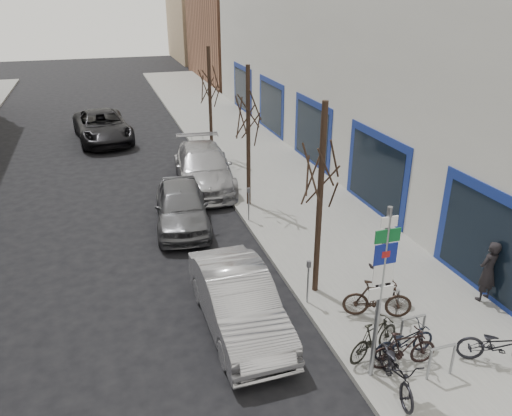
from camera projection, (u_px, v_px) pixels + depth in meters
ground at (268, 404)px, 10.42m from camera, size 120.00×120.00×0.00m
sidewalk_east at (293, 199)px, 20.36m from camera, size 5.00×70.00×0.15m
commercial_building at (470, 48)px, 27.05m from camera, size 20.00×32.00×10.00m
brick_building_far at (262, 34)px, 47.29m from camera, size 12.00×14.00×8.00m
tan_building_far at (228, 20)px, 60.31m from camera, size 13.00×12.00×9.00m
highway_sign_pole at (381, 286)px, 10.08m from camera, size 0.55×0.10×4.20m
bike_rack at (413, 328)px, 11.73m from camera, size 0.66×2.26×0.83m
tree_near at (322, 156)px, 12.53m from camera, size 1.80×1.80×5.50m
tree_mid at (248, 104)px, 18.21m from camera, size 1.80×1.80×5.50m
tree_far at (209, 76)px, 23.88m from camera, size 1.80×1.80×5.50m
meter_front at (308, 278)px, 13.26m from camera, size 0.10×0.08×1.27m
meter_mid at (249, 201)px, 18.06m from camera, size 0.10×0.08×1.27m
meter_back at (214, 156)px, 22.86m from camera, size 0.10×0.08×1.27m
bike_near_left at (397, 367)px, 10.42m from camera, size 0.87×1.91×1.12m
bike_near_right at (404, 349)px, 11.08m from camera, size 1.63×0.62×0.97m
bike_mid_curb at (405, 338)px, 11.41m from camera, size 1.60×0.56×0.96m
bike_mid_inner at (374, 338)px, 11.42m from camera, size 1.69×1.02×0.98m
bike_far_curb at (500, 342)px, 11.17m from camera, size 1.87×1.35×1.11m
bike_far_inner at (377, 299)px, 12.76m from camera, size 1.85×1.17×1.08m
parked_car_front at (239, 302)px, 12.50m from camera, size 1.71×4.72×1.55m
parked_car_mid at (182, 206)px, 18.00m from camera, size 2.37×4.78×1.56m
parked_car_back at (204, 167)px, 21.65m from camera, size 2.98×6.05×1.69m
lane_car at (102, 126)px, 28.16m from camera, size 3.42×6.27×1.67m
pedestrian_near at (488, 271)px, 13.35m from camera, size 0.71×0.54×1.76m
pedestrian_far at (383, 269)px, 13.58m from camera, size 0.73×0.67×1.64m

